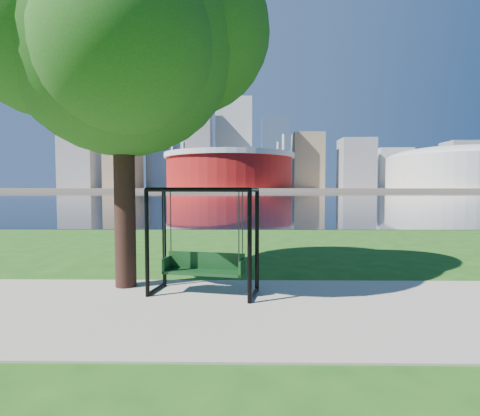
{
  "coord_description": "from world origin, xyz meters",
  "views": [
    {
      "loc": [
        0.22,
        -6.87,
        2.12
      ],
      "look_at": [
        0.12,
        0.0,
        1.75
      ],
      "focal_mm": 28.0,
      "sensor_mm": 36.0,
      "label": 1
    }
  ],
  "objects": [
    {
      "name": "path",
      "position": [
        0.0,
        -0.5,
        0.01
      ],
      "size": [
        120.0,
        4.0,
        0.03
      ],
      "primitive_type": "cube",
      "color": "#9E937F",
      "rests_on": "ground"
    },
    {
      "name": "park_tree",
      "position": [
        -2.37,
        1.02,
        5.31
      ],
      "size": [
        6.16,
        5.56,
        7.65
      ],
      "color": "black",
      "rests_on": "ground"
    },
    {
      "name": "river",
      "position": [
        0.0,
        102.0,
        0.01
      ],
      "size": [
        900.0,
        180.0,
        0.02
      ],
      "primitive_type": "cube",
      "color": "black",
      "rests_on": "ground"
    },
    {
      "name": "far_bank",
      "position": [
        0.0,
        306.0,
        1.0
      ],
      "size": [
        900.0,
        228.0,
        2.0
      ],
      "primitive_type": "cube",
      "color": "#937F60",
      "rests_on": "ground"
    },
    {
      "name": "skyline",
      "position": [
        -4.27,
        319.39,
        35.89
      ],
      "size": [
        392.0,
        66.0,
        96.5
      ],
      "color": "gray",
      "rests_on": "far_bank"
    },
    {
      "name": "swing",
      "position": [
        -0.6,
        0.43,
        1.03
      ],
      "size": [
        2.21,
        1.28,
        2.13
      ],
      "rotation": [
        0.0,
        0.0,
        -0.19
      ],
      "color": "black",
      "rests_on": "ground"
    },
    {
      "name": "arena",
      "position": [
        135.0,
        235.0,
        15.87
      ],
      "size": [
        84.0,
        84.0,
        26.56
      ],
      "color": "beige",
      "rests_on": "far_bank"
    },
    {
      "name": "stadium",
      "position": [
        -10.0,
        235.0,
        14.23
      ],
      "size": [
        83.0,
        83.0,
        32.0
      ],
      "color": "maroon",
      "rests_on": "far_bank"
    },
    {
      "name": "ground",
      "position": [
        0.0,
        0.0,
        0.0
      ],
      "size": [
        900.0,
        900.0,
        0.0
      ],
      "primitive_type": "plane",
      "color": "#1E5114",
      "rests_on": "ground"
    }
  ]
}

